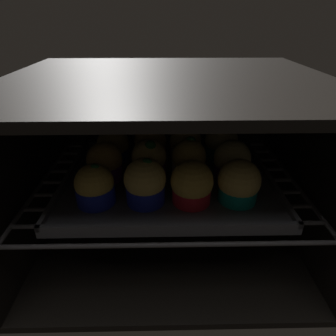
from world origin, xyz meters
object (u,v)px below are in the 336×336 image
at_px(muffin_row1_col3, 232,161).
at_px(muffin_row1_col1, 149,160).
at_px(muffin_row1_col2, 189,160).
at_px(muffin_row2_col1, 150,144).
at_px(muffin_row2_col2, 185,144).
at_px(muffin_row2_col0, 113,146).
at_px(muffin_row2_col3, 221,143).
at_px(muffin_row0_col2, 192,184).
at_px(muffin_row0_col1, 145,182).
at_px(muffin_row1_col0, 105,163).
at_px(muffin_row0_col0, 95,186).
at_px(muffin_row0_col3, 239,183).
at_px(baking_tray, 168,178).

bearing_deg(muffin_row1_col3, muffin_row1_col1, 179.11).
distance_m(muffin_row1_col2, muffin_row2_col1, 0.12).
height_order(muffin_row2_col1, muffin_row2_col2, same).
xyz_separation_m(muffin_row2_col0, muffin_row2_col3, (0.25, 0.00, 0.01)).
xyz_separation_m(muffin_row0_col2, muffin_row1_col2, (0.00, 0.09, 0.00)).
height_order(muffin_row0_col1, muffin_row0_col2, muffin_row0_col1).
relative_size(muffin_row1_col0, muffin_row1_col1, 0.91).
relative_size(muffin_row0_col2, muffin_row2_col2, 0.98).
relative_size(muffin_row0_col0, muffin_row1_col1, 0.89).
bearing_deg(muffin_row0_col3, muffin_row1_col1, 151.97).
relative_size(muffin_row1_col2, muffin_row1_col3, 1.07).
relative_size(muffin_row0_col0, muffin_row2_col3, 0.90).
relative_size(baking_tray, muffin_row0_col0, 5.52).
bearing_deg(muffin_row0_col0, muffin_row1_col3, 18.23).
height_order(muffin_row1_col3, muffin_row2_col0, muffin_row1_col3).
distance_m(muffin_row1_col1, muffin_row1_col2, 0.08).
distance_m(muffin_row0_col0, muffin_row1_col0, 0.09).
distance_m(muffin_row2_col1, muffin_row2_col2, 0.08).
relative_size(muffin_row1_col3, muffin_row2_col2, 0.98).
height_order(muffin_row0_col1, muffin_row1_col1, same).
distance_m(muffin_row0_col3, muffin_row1_col2, 0.12).
bearing_deg(muffin_row1_col2, baking_tray, -179.33).
bearing_deg(muffin_row2_col0, muffin_row1_col2, -26.16).
height_order(muffin_row2_col1, muffin_row2_col3, muffin_row2_col3).
bearing_deg(muffin_row1_col1, muffin_row2_col0, 136.60).
bearing_deg(muffin_row0_col1, muffin_row1_col3, 26.46).
bearing_deg(muffin_row0_col2, muffin_row2_col0, 133.96).
xyz_separation_m(muffin_row1_col0, muffin_row2_col2, (0.17, 0.08, 0.00)).
bearing_deg(muffin_row0_col1, muffin_row2_col0, 115.83).
bearing_deg(muffin_row0_col2, muffin_row1_col2, 88.59).
xyz_separation_m(muffin_row0_col3, muffin_row2_col2, (-0.08, 0.17, 0.00)).
relative_size(baking_tray, muffin_row2_col1, 5.17).
relative_size(muffin_row0_col0, muffin_row2_col1, 0.94).
height_order(muffin_row0_col3, muffin_row1_col2, muffin_row1_col2).
height_order(muffin_row0_col3, muffin_row2_col2, muffin_row2_col2).
bearing_deg(baking_tray, muffin_row1_col3, -0.49).
height_order(muffin_row0_col1, muffin_row1_col2, same).
relative_size(muffin_row0_col0, muffin_row1_col3, 0.96).
bearing_deg(muffin_row1_col3, muffin_row1_col2, 178.95).
xyz_separation_m(muffin_row0_col2, muffin_row2_col1, (-0.08, 0.17, 0.00)).
distance_m(muffin_row1_col3, muffin_row2_col0, 0.27).
height_order(muffin_row0_col3, muffin_row2_col3, muffin_row2_col3).
height_order(muffin_row0_col0, muffin_row1_col2, muffin_row1_col2).
bearing_deg(muffin_row0_col2, muffin_row0_col1, 179.26).
height_order(muffin_row0_col0, muffin_row0_col3, muffin_row0_col3).
relative_size(baking_tray, muffin_row1_col2, 4.92).
height_order(muffin_row0_col3, muffin_row2_col0, muffin_row0_col3).
relative_size(muffin_row0_col0, muffin_row1_col0, 0.98).
distance_m(muffin_row0_col3, muffin_row1_col3, 0.08).
bearing_deg(muffin_row2_col0, muffin_row0_col2, -46.04).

